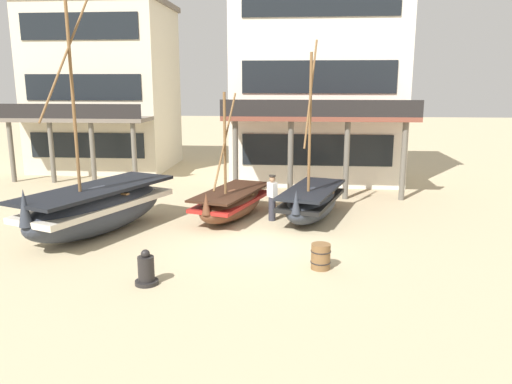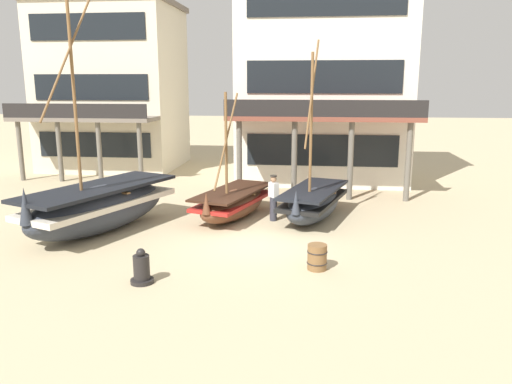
% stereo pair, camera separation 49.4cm
% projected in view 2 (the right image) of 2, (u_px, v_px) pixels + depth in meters
% --- Properties ---
extents(ground_plane, '(120.00, 120.00, 0.00)m').
position_uv_depth(ground_plane, '(252.00, 242.00, 15.87)').
color(ground_plane, tan).
extents(fishing_boat_near_left, '(2.71, 4.58, 6.39)m').
position_uv_depth(fishing_boat_near_left, '(313.00, 202.00, 18.32)').
color(fishing_boat_near_left, '#2D333D').
rests_on(fishing_boat_near_left, ground).
extents(fishing_boat_centre_large, '(4.00, 6.11, 8.20)m').
position_uv_depth(fishing_boat_centre_large, '(99.00, 207.00, 16.77)').
color(fishing_boat_centre_large, '#2D333D').
rests_on(fishing_boat_centre_large, ground).
extents(fishing_boat_far_right, '(2.74, 4.45, 4.63)m').
position_uv_depth(fishing_boat_far_right, '(233.00, 203.00, 18.53)').
color(fishing_boat_far_right, brown).
rests_on(fishing_boat_far_right, ground).
extents(fisherman_by_hull, '(0.40, 0.42, 1.68)m').
position_uv_depth(fisherman_by_hull, '(273.00, 198.00, 18.14)').
color(fisherman_by_hull, '#33333D').
rests_on(fisherman_by_hull, ground).
extents(capstan_winch, '(0.59, 0.59, 0.91)m').
position_uv_depth(capstan_winch, '(142.00, 269.00, 12.54)').
color(capstan_winch, black).
rests_on(capstan_winch, ground).
extents(wooden_barrel, '(0.56, 0.56, 0.70)m').
position_uv_depth(wooden_barrel, '(317.00, 257.00, 13.45)').
color(wooden_barrel, brown).
rests_on(wooden_barrel, ground).
extents(harbor_building_main, '(8.70, 8.39, 10.34)m').
position_uv_depth(harbor_building_main, '(323.00, 78.00, 25.44)').
color(harbor_building_main, silver).
rests_on(harbor_building_main, ground).
extents(harbor_building_annex, '(7.68, 8.40, 9.40)m').
position_uv_depth(harbor_building_annex, '(113.00, 87.00, 29.17)').
color(harbor_building_annex, beige).
rests_on(harbor_building_annex, ground).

